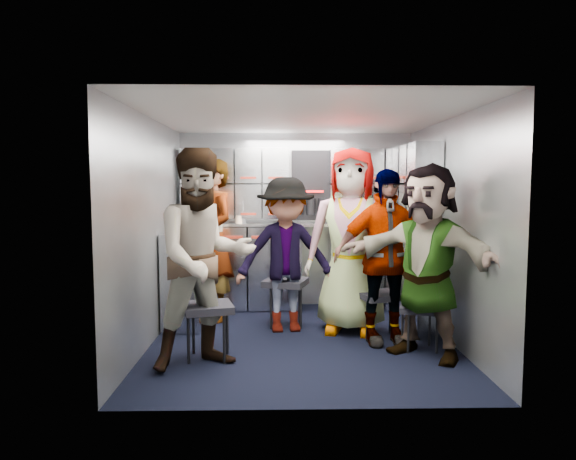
{
  "coord_description": "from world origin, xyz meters",
  "views": [
    {
      "loc": [
        -0.23,
        -4.76,
        1.48
      ],
      "look_at": [
        -0.12,
        0.35,
        1.03
      ],
      "focal_mm": 32.0,
      "sensor_mm": 36.0,
      "label": 1
    }
  ],
  "objects_px": {
    "attendant_arc_d": "(384,257)",
    "attendant_arc_a": "(204,259)",
    "jump_seat_mid_left": "(286,285)",
    "jump_seat_center": "(348,290)",
    "attendant_arc_b": "(286,255)",
    "attendant_standing": "(213,240)",
    "jump_seat_mid_right": "(379,298)",
    "jump_seat_near_left": "(208,310)",
    "attendant_arc_c": "(351,240)",
    "attendant_arc_e": "(427,261)",
    "jump_seat_near_right": "(420,311)"
  },
  "relations": [
    {
      "from": "attendant_arc_e",
      "to": "attendant_arc_b",
      "type": "bearing_deg",
      "value": -172.05
    },
    {
      "from": "jump_seat_mid_right",
      "to": "attendant_arc_d",
      "type": "bearing_deg",
      "value": -90.0
    },
    {
      "from": "attendant_standing",
      "to": "attendant_arc_d",
      "type": "height_order",
      "value": "attendant_standing"
    },
    {
      "from": "jump_seat_near_left",
      "to": "jump_seat_near_right",
      "type": "distance_m",
      "value": 1.88
    },
    {
      "from": "jump_seat_near_right",
      "to": "attendant_arc_b",
      "type": "xyz_separation_m",
      "value": [
        -1.19,
        0.64,
        0.42
      ]
    },
    {
      "from": "attendant_arc_a",
      "to": "attendant_arc_b",
      "type": "relative_size",
      "value": 1.14
    },
    {
      "from": "jump_seat_mid_right",
      "to": "jump_seat_mid_left",
      "type": "bearing_deg",
      "value": 154.8
    },
    {
      "from": "jump_seat_near_left",
      "to": "attendant_arc_d",
      "type": "xyz_separation_m",
      "value": [
        1.58,
        0.42,
        0.39
      ]
    },
    {
      "from": "jump_seat_mid_right",
      "to": "jump_seat_near_left",
      "type": "bearing_deg",
      "value": -159.15
    },
    {
      "from": "jump_seat_center",
      "to": "attendant_arc_b",
      "type": "distance_m",
      "value": 0.78
    },
    {
      "from": "jump_seat_near_right",
      "to": "attendant_standing",
      "type": "distance_m",
      "value": 2.32
    },
    {
      "from": "attendant_arc_d",
      "to": "attendant_arc_a",
      "type": "bearing_deg",
      "value": -166.67
    },
    {
      "from": "jump_seat_near_right",
      "to": "jump_seat_mid_right",
      "type": "bearing_deg",
      "value": 126.04
    },
    {
      "from": "jump_seat_mid_left",
      "to": "jump_seat_mid_right",
      "type": "bearing_deg",
      "value": -25.2
    },
    {
      "from": "attendant_arc_c",
      "to": "attendant_arc_d",
      "type": "relative_size",
      "value": 1.14
    },
    {
      "from": "jump_seat_mid_right",
      "to": "attendant_standing",
      "type": "distance_m",
      "value": 1.89
    },
    {
      "from": "jump_seat_near_right",
      "to": "attendant_arc_b",
      "type": "height_order",
      "value": "attendant_arc_b"
    },
    {
      "from": "jump_seat_near_left",
      "to": "attendant_standing",
      "type": "relative_size",
      "value": 0.27
    },
    {
      "from": "jump_seat_mid_left",
      "to": "attendant_arc_b",
      "type": "bearing_deg",
      "value": -90.0
    },
    {
      "from": "jump_seat_center",
      "to": "jump_seat_mid_right",
      "type": "height_order",
      "value": "jump_seat_mid_right"
    },
    {
      "from": "jump_seat_mid_left",
      "to": "attendant_arc_c",
      "type": "bearing_deg",
      "value": -18.51
    },
    {
      "from": "attendant_arc_d",
      "to": "jump_seat_near_left",
      "type": "bearing_deg",
      "value": -172.59
    },
    {
      "from": "jump_seat_mid_left",
      "to": "jump_seat_mid_right",
      "type": "height_order",
      "value": "jump_seat_mid_left"
    },
    {
      "from": "jump_seat_center",
      "to": "attendant_arc_b",
      "type": "height_order",
      "value": "attendant_arc_b"
    },
    {
      "from": "jump_seat_near_left",
      "to": "jump_seat_near_right",
      "type": "bearing_deg",
      "value": 6.31
    },
    {
      "from": "jump_seat_near_left",
      "to": "attendant_arc_d",
      "type": "distance_m",
      "value": 1.68
    },
    {
      "from": "jump_seat_center",
      "to": "jump_seat_near_right",
      "type": "height_order",
      "value": "jump_seat_center"
    },
    {
      "from": "jump_seat_near_left",
      "to": "attendant_standing",
      "type": "distance_m",
      "value": 1.38
    },
    {
      "from": "jump_seat_mid_left",
      "to": "attendant_arc_d",
      "type": "xyz_separation_m",
      "value": [
        0.9,
        -0.6,
        0.38
      ]
    },
    {
      "from": "jump_seat_near_right",
      "to": "attendant_arc_c",
      "type": "relative_size",
      "value": 0.23
    },
    {
      "from": "jump_seat_mid_left",
      "to": "jump_seat_center",
      "type": "distance_m",
      "value": 0.65
    },
    {
      "from": "jump_seat_center",
      "to": "attendant_arc_e",
      "type": "bearing_deg",
      "value": -60.79
    },
    {
      "from": "attendant_standing",
      "to": "attendant_arc_a",
      "type": "height_order",
      "value": "attendant_arc_a"
    },
    {
      "from": "jump_seat_mid_left",
      "to": "attendant_standing",
      "type": "bearing_deg",
      "value": 161.05
    },
    {
      "from": "jump_seat_center",
      "to": "attendant_standing",
      "type": "height_order",
      "value": "attendant_standing"
    },
    {
      "from": "jump_seat_mid_right",
      "to": "attendant_standing",
      "type": "bearing_deg",
      "value": 157.65
    },
    {
      "from": "attendant_arc_a",
      "to": "attendant_arc_c",
      "type": "bearing_deg",
      "value": 11.42
    },
    {
      "from": "jump_seat_mid_left",
      "to": "jump_seat_near_right",
      "type": "xyz_separation_m",
      "value": [
        1.19,
        -0.82,
        -0.08
      ]
    },
    {
      "from": "attendant_arc_a",
      "to": "attendant_arc_d",
      "type": "distance_m",
      "value": 1.69
    },
    {
      "from": "attendant_arc_c",
      "to": "attendant_arc_e",
      "type": "bearing_deg",
      "value": -42.03
    },
    {
      "from": "attendant_standing",
      "to": "attendant_arc_e",
      "type": "relative_size",
      "value": 1.06
    },
    {
      "from": "attendant_arc_c",
      "to": "jump_seat_near_left",
      "type": "bearing_deg",
      "value": -135.24
    },
    {
      "from": "jump_seat_center",
      "to": "attendant_arc_a",
      "type": "distance_m",
      "value": 1.84
    },
    {
      "from": "jump_seat_near_left",
      "to": "attendant_arc_a",
      "type": "bearing_deg",
      "value": -90.0
    },
    {
      "from": "attendant_arc_c",
      "to": "attendant_arc_d",
      "type": "distance_m",
      "value": 0.47
    },
    {
      "from": "attendant_arc_d",
      "to": "attendant_arc_e",
      "type": "bearing_deg",
      "value": -61.48
    },
    {
      "from": "attendant_standing",
      "to": "attendant_arc_a",
      "type": "relative_size",
      "value": 0.99
    },
    {
      "from": "attendant_standing",
      "to": "attendant_arc_a",
      "type": "distance_m",
      "value": 1.48
    },
    {
      "from": "jump_seat_near_left",
      "to": "attendant_arc_c",
      "type": "bearing_deg",
      "value": 31.31
    },
    {
      "from": "jump_seat_center",
      "to": "attendant_arc_a",
      "type": "xyz_separation_m",
      "value": [
        -1.33,
        -1.17,
        0.51
      ]
    }
  ]
}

